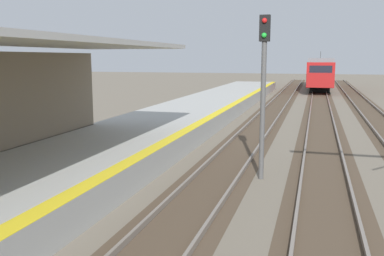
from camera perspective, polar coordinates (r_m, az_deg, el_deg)
name	(u,v)px	position (r m, az deg, el deg)	size (l,w,h in m)	color
station_platform	(114,148)	(16.80, -10.35, -2.65)	(5.00, 80.00, 0.91)	#A8A8A3
track_pair_nearest_platform	(244,145)	(19.31, 6.92, -2.22)	(2.34, 120.00, 0.16)	#4C3D2D
track_pair_middle	(323,149)	(19.08, 17.06, -2.71)	(2.34, 120.00, 0.16)	#4C3D2D
approaching_train	(320,72)	(56.17, 16.72, 7.21)	(2.93, 19.60, 4.76)	maroon
rail_signal_post	(263,81)	(13.68, 9.51, 6.26)	(0.32, 0.34, 5.20)	#4C4C4C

